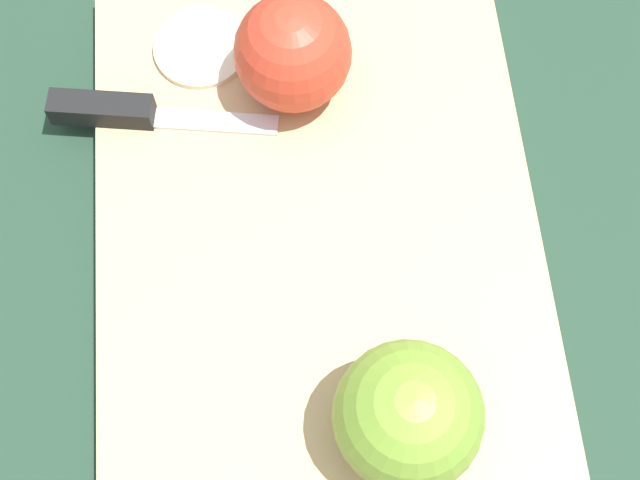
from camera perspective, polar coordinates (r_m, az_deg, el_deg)
name	(u,v)px	position (r m, az deg, el deg)	size (l,w,h in m)	color
ground_plane	(320,260)	(0.59, 0.00, -1.26)	(4.00, 4.00, 0.00)	#1E3828
cutting_board	(320,255)	(0.59, 0.00, -1.00)	(0.44, 0.31, 0.02)	tan
apple_half_left	(408,416)	(0.51, 5.68, -11.17)	(0.09, 0.09, 0.09)	olive
apple_half_right	(292,53)	(0.60, -1.79, 11.86)	(0.08, 0.08, 0.08)	red
knife	(117,111)	(0.63, -12.85, 8.05)	(0.04, 0.16, 0.02)	silver
apple_slice	(201,47)	(0.65, -7.64, 12.13)	(0.07, 0.07, 0.00)	#EFE5C6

